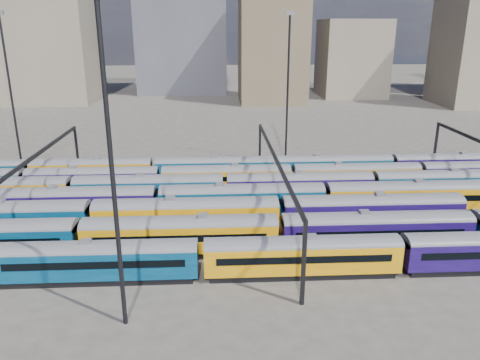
{
  "coord_description": "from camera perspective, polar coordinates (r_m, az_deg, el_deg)",
  "views": [
    {
      "loc": [
        2.66,
        -55.33,
        23.21
      ],
      "look_at": [
        5.95,
        6.11,
        3.0
      ],
      "focal_mm": 35.0,
      "sensor_mm": 36.0,
      "label": 1
    }
  ],
  "objects": [
    {
      "name": "mast_3",
      "position": [
        80.81,
        5.85,
        11.52
      ],
      "size": [
        1.4,
        0.5,
        25.6
      ],
      "color": "black",
      "rests_on": "ground"
    },
    {
      "name": "rake_1",
      "position": [
        49.9,
        -7.27,
        -6.24
      ],
      "size": [
        104.3,
        3.06,
        5.15
      ],
      "color": "black",
      "rests_on": "ground"
    },
    {
      "name": "rake_5",
      "position": [
        69.45,
        6.35,
        0.7
      ],
      "size": [
        115.36,
        2.82,
        4.73
      ],
      "color": "black",
      "rests_on": "ground"
    },
    {
      "name": "mast_2",
      "position": [
        35.42,
        -15.45,
        2.39
      ],
      "size": [
        1.4,
        0.5,
        25.6
      ],
      "color": "black",
      "rests_on": "ground"
    },
    {
      "name": "gantry_2",
      "position": [
        58.18,
        4.31,
        1.74
      ],
      "size": [
        0.35,
        40.35,
        8.03
      ],
      "color": "black",
      "rests_on": "ground"
    },
    {
      "name": "rake_0",
      "position": [
        46.06,
        7.6,
        -8.69
      ],
      "size": [
        97.13,
        2.85,
        4.78
      ],
      "color": "black",
      "rests_on": "ground"
    },
    {
      "name": "mast_1",
      "position": [
        84.45,
        -26.23,
        10.07
      ],
      "size": [
        1.4,
        0.5,
        25.6
      ],
      "color": "black",
      "rests_on": "ground"
    },
    {
      "name": "rake_3",
      "position": [
        61.68,
        -19.86,
        -2.33
      ],
      "size": [
        147.98,
        3.09,
        5.21
      ],
      "color": "black",
      "rests_on": "ground"
    },
    {
      "name": "ground",
      "position": [
        60.06,
        -5.38,
        -4.64
      ],
      "size": [
        500.0,
        500.0,
        0.0
      ],
      "primitive_type": "plane",
      "color": "#433E38",
      "rests_on": "ground"
    },
    {
      "name": "rake_6",
      "position": [
        75.8,
        -17.61,
        1.4
      ],
      "size": [
        131.88,
        2.76,
        4.63
      ],
      "color": "black",
      "rests_on": "ground"
    },
    {
      "name": "gantry_1",
      "position": [
        62.0,
        -24.38,
        1.16
      ],
      "size": [
        0.35,
        40.35,
        8.03
      ],
      "color": "black",
      "rests_on": "ground"
    },
    {
      "name": "rake_4",
      "position": [
        66.62,
        -19.8,
        -0.92
      ],
      "size": [
        122.53,
        2.99,
        5.03
      ],
      "color": "black",
      "rests_on": "ground"
    }
  ]
}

